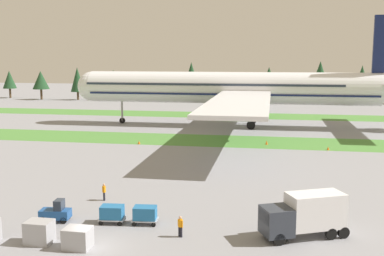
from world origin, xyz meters
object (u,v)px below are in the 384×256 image
(taxiway_marker_2, at_px, (267,143))
(catering_truck, at_px, (305,214))
(ground_crew_marshaller, at_px, (104,191))
(taxiway_marker_0, at_px, (139,142))
(uld_container_3, at_px, (78,238))
(ground_crew_loader, at_px, (180,226))
(baggage_tug, at_px, (56,212))
(cargo_dolly_second, at_px, (145,214))
(uld_container_1, at_px, (39,232))
(airliner, at_px, (242,88))
(taxiway_marker_1, at_px, (328,148))
(cargo_dolly_lead, at_px, (112,213))

(taxiway_marker_2, bearing_deg, catering_truck, -84.76)
(ground_crew_marshaller, bearing_deg, catering_truck, 42.72)
(taxiway_marker_0, bearing_deg, uld_container_3, -80.03)
(ground_crew_loader, height_order, taxiway_marker_2, ground_crew_loader)
(baggage_tug, distance_m, cargo_dolly_second, 7.93)
(cargo_dolly_second, height_order, uld_container_1, uld_container_1)
(cargo_dolly_second, relative_size, taxiway_marker_0, 3.90)
(ground_crew_marshaller, bearing_deg, taxiway_marker_0, 161.24)
(airliner, relative_size, taxiway_marker_1, 167.76)
(airliner, xyz_separation_m, taxiway_marker_2, (5.49, -19.61, -7.59))
(uld_container_3, height_order, taxiway_marker_2, uld_container_3)
(baggage_tug, distance_m, taxiway_marker_2, 43.68)
(airliner, relative_size, cargo_dolly_second, 36.96)
(baggage_tug, relative_size, ground_crew_marshaller, 1.55)
(uld_container_1, bearing_deg, baggage_tug, 101.07)
(baggage_tug, xyz_separation_m, taxiway_marker_2, (17.63, 39.96, -0.48))
(ground_crew_loader, bearing_deg, uld_container_1, 50.35)
(cargo_dolly_lead, bearing_deg, ground_crew_loader, -113.23)
(ground_crew_marshaller, relative_size, uld_container_3, 0.87)
(airliner, xyz_separation_m, uld_container_3, (-7.87, -64.82, -7.12))
(catering_truck, distance_m, taxiway_marker_2, 40.22)
(uld_container_3, bearing_deg, baggage_tug, 129.16)
(catering_truck, bearing_deg, ground_crew_marshaller, 46.43)
(catering_truck, bearing_deg, uld_container_1, 78.48)
(uld_container_3, bearing_deg, ground_crew_marshaller, 100.84)
(cargo_dolly_lead, bearing_deg, uld_container_1, 137.26)
(ground_crew_marshaller, bearing_deg, airliner, 140.79)
(airliner, bearing_deg, ground_crew_loader, 179.21)
(cargo_dolly_lead, xyz_separation_m, uld_container_1, (-4.06, -5.26, -0.02))
(cargo_dolly_lead, xyz_separation_m, cargo_dolly_second, (2.89, 0.26, 0.00))
(ground_crew_marshaller, relative_size, taxiway_marker_2, 2.63)
(uld_container_1, bearing_deg, taxiway_marker_1, 57.98)
(uld_container_1, xyz_separation_m, taxiway_marker_2, (16.69, 44.78, -0.56))
(cargo_dolly_lead, xyz_separation_m, taxiway_marker_1, (22.08, 36.55, -0.66))
(ground_crew_loader, bearing_deg, taxiway_marker_0, -35.41)
(cargo_dolly_lead, relative_size, uld_container_3, 1.16)
(airliner, xyz_separation_m, taxiway_marker_1, (14.95, -22.59, -7.66))
(uld_container_3, bearing_deg, airliner, 83.08)
(baggage_tug, relative_size, uld_container_1, 1.35)
(cargo_dolly_second, bearing_deg, ground_crew_marshaller, 40.12)
(airliner, bearing_deg, uld_container_3, 172.90)
(cargo_dolly_lead, bearing_deg, ground_crew_marshaller, 21.07)
(catering_truck, bearing_deg, taxiway_marker_0, 8.86)
(baggage_tug, height_order, uld_container_1, baggage_tug)
(catering_truck, bearing_deg, cargo_dolly_second, 62.10)
(airliner, height_order, ground_crew_loader, airliner)
(cargo_dolly_second, distance_m, taxiway_marker_2, 40.46)
(ground_crew_marshaller, height_order, uld_container_1, uld_container_1)
(baggage_tug, bearing_deg, catering_truck, -95.21)
(catering_truck, bearing_deg, ground_crew_loader, 74.74)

